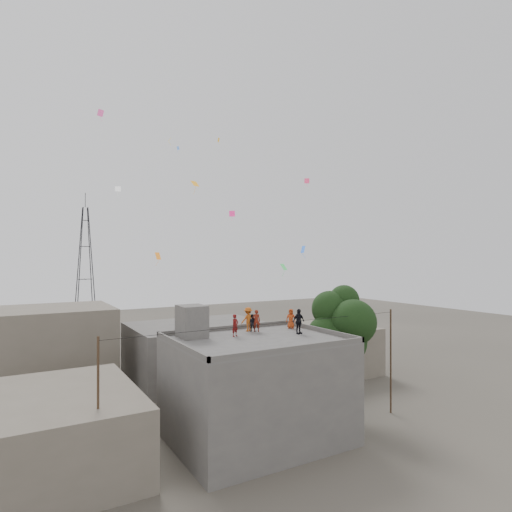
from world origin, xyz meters
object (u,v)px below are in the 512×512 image
at_px(stair_head_box, 192,321).
at_px(transmission_tower, 85,272).
at_px(tree, 342,328).
at_px(person_dark_adult, 299,321).
at_px(person_red_adult, 256,321).

bearing_deg(stair_head_box, transmission_tower, 91.23).
relative_size(stair_head_box, transmission_tower, 0.10).
relative_size(tree, transmission_tower, 0.45).
height_order(tree, person_dark_adult, tree).
distance_m(stair_head_box, transmission_tower, 37.46).
height_order(stair_head_box, transmission_tower, transmission_tower).
relative_size(stair_head_box, tree, 0.22).
bearing_deg(person_dark_adult, person_red_adult, 126.21).
bearing_deg(person_red_adult, transmission_tower, -52.93).
distance_m(transmission_tower, person_dark_adult, 40.51).
xyz_separation_m(stair_head_box, person_dark_adult, (6.49, -2.40, -0.18)).
bearing_deg(stair_head_box, person_dark_adult, -20.27).
xyz_separation_m(person_red_adult, person_dark_adult, (1.97, -2.13, 0.08)).
bearing_deg(person_dark_adult, stair_head_box, 153.18).
relative_size(transmission_tower, person_red_adult, 13.57).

